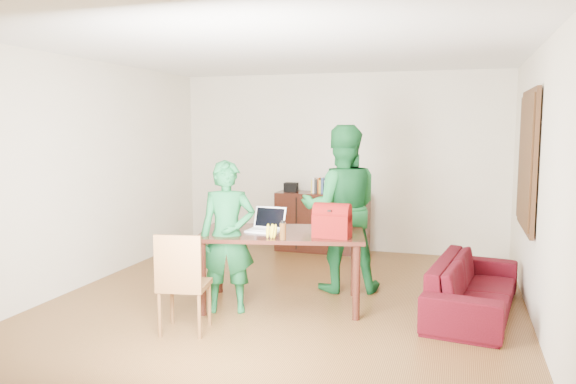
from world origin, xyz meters
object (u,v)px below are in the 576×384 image
(laptop, at_px, (264,227))
(person_far, at_px, (341,208))
(table, at_px, (282,241))
(sofa, at_px, (473,286))
(red_bag, at_px, (332,224))
(chair, at_px, (184,303))
(person_near, at_px, (227,237))
(bottle, at_px, (283,230))

(laptop, bearing_deg, person_far, 54.24)
(table, height_order, sofa, table)
(red_bag, bearing_deg, laptop, 177.59)
(person_far, height_order, laptop, person_far)
(table, relative_size, chair, 1.96)
(table, relative_size, person_near, 1.19)
(table, distance_m, red_bag, 0.62)
(table, distance_m, laptop, 0.24)
(person_far, relative_size, sofa, 1.03)
(laptop, distance_m, red_bag, 0.76)
(bottle, relative_size, sofa, 0.10)
(chair, distance_m, red_bag, 1.63)
(bottle, xyz_separation_m, red_bag, (0.43, 0.27, 0.04))
(person_near, bearing_deg, chair, -122.45)
(person_far, height_order, red_bag, person_far)
(person_near, xyz_separation_m, red_bag, (1.05, 0.22, 0.15))
(table, xyz_separation_m, bottle, (0.13, -0.39, 0.20))
(table, xyz_separation_m, person_far, (0.48, 0.75, 0.27))
(person_far, bearing_deg, bottle, 56.92)
(person_far, xyz_separation_m, red_bag, (0.09, -0.87, -0.03))
(chair, height_order, sofa, chair)
(table, height_order, person_near, person_near)
(table, height_order, chair, chair)
(table, height_order, laptop, laptop)
(chair, bearing_deg, laptop, 54.62)
(person_far, relative_size, red_bag, 5.24)
(laptop, distance_m, bottle, 0.46)
(chair, distance_m, bottle, 1.16)
(chair, relative_size, red_bag, 2.58)
(sofa, bearing_deg, laptop, 109.18)
(person_near, relative_size, sofa, 0.84)
(table, bearing_deg, person_near, -156.26)
(person_near, height_order, bottle, person_near)
(laptop, bearing_deg, sofa, 14.18)
(bottle, bearing_deg, person_near, 175.42)
(person_far, bearing_deg, laptop, 34.51)
(chair, bearing_deg, red_bag, 26.50)
(table, relative_size, red_bag, 5.07)
(chair, relative_size, sofa, 0.51)
(bottle, bearing_deg, laptop, 132.99)
(table, height_order, bottle, bottle)
(person_near, height_order, sofa, person_near)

